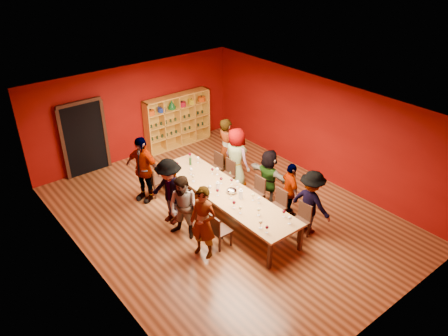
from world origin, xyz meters
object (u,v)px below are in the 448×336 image
(chair_person_right_0, at_px, (301,219))
(person_right_1, at_px, (290,190))
(chair_person_right_3, at_px, (228,173))
(person_left_4, at_px, (143,169))
(person_right_0, at_px, (311,203))
(tasting_table, at_px, (225,193))
(chair_person_left_2, at_px, (197,213))
(chair_person_right_4, at_px, (216,166))
(chair_person_left_1, at_px, (218,229))
(chair_person_left_3, at_px, (181,201))
(person_right_4, at_px, (226,148))
(wine_bottle, at_px, (190,161))
(chair_person_right_1, at_px, (278,204))
(person_right_3, at_px, (236,158))
(person_left_2, at_px, (184,208))
(chair_person_left_4, at_px, (154,180))
(chair_person_right_2, at_px, (257,191))
(person_left_3, at_px, (170,192))
(person_left_1, at_px, (203,223))
(spittoon_bowl, at_px, (232,191))
(person_right_2, at_px, (269,177))
(shelving_unit, at_px, (177,118))

(chair_person_right_0, bearing_deg, person_right_1, 62.90)
(chair_person_right_0, distance_m, chair_person_right_3, 2.81)
(person_left_4, relative_size, person_right_0, 1.12)
(person_left_4, bearing_deg, tasting_table, 10.53)
(chair_person_left_2, relative_size, chair_person_right_4, 1.00)
(chair_person_left_1, distance_m, chair_person_left_3, 1.54)
(person_right_4, relative_size, wine_bottle, 6.60)
(chair_person_right_1, xyz_separation_m, chair_person_right_4, (0.00, 2.57, 0.00))
(person_right_3, bearing_deg, person_left_2, 108.89)
(chair_person_left_4, xyz_separation_m, chair_person_right_2, (1.82, -2.21, 0.00))
(chair_person_left_2, xyz_separation_m, chair_person_right_1, (1.82, -0.95, 0.00))
(person_left_3, bearing_deg, person_right_3, 85.22)
(person_left_1, height_order, chair_person_left_2, person_left_1)
(person_left_1, relative_size, chair_person_left_2, 1.98)
(chair_person_left_2, distance_m, spittoon_bowl, 1.05)
(person_left_4, bearing_deg, person_left_3, -21.27)
(chair_person_left_4, xyz_separation_m, chair_person_right_3, (1.82, -0.98, 0.00))
(person_left_3, bearing_deg, chair_person_left_2, 10.98)
(chair_person_right_0, bearing_deg, person_left_2, 141.75)
(chair_person_left_3, xyz_separation_m, chair_person_right_1, (1.82, -1.66, 0.00))
(chair_person_right_1, distance_m, person_right_3, 2.08)
(person_right_0, bearing_deg, person_left_4, 26.61)
(chair_person_right_0, height_order, person_right_2, person_right_2)
(person_left_1, relative_size, person_right_1, 1.17)
(chair_person_left_2, relative_size, person_left_3, 0.50)
(tasting_table, height_order, chair_person_right_4, chair_person_right_4)
(chair_person_left_1, bearing_deg, chair_person_right_4, 53.45)
(chair_person_left_3, bearing_deg, person_left_3, 180.00)
(tasting_table, xyz_separation_m, shelving_unit, (1.40, 4.32, 0.28))
(tasting_table, relative_size, chair_person_right_4, 5.06)
(person_left_2, xyz_separation_m, person_left_3, (0.07, 0.71, 0.07))
(person_right_3, height_order, person_right_4, person_right_4)
(chair_person_left_4, bearing_deg, person_left_2, -100.59)
(tasting_table, distance_m, person_right_3, 1.60)
(person_right_3, bearing_deg, person_right_4, -13.81)
(chair_person_right_0, distance_m, chair_person_right_4, 3.36)
(person_left_1, relative_size, chair_person_right_4, 1.98)
(wine_bottle, bearing_deg, person_left_3, -142.29)
(shelving_unit, distance_m, spittoon_bowl, 4.68)
(tasting_table, distance_m, chair_person_left_2, 0.93)
(chair_person_left_3, distance_m, chair_person_right_2, 2.01)
(chair_person_left_4, xyz_separation_m, spittoon_bowl, (0.99, -2.17, 0.32))
(person_right_2, distance_m, chair_person_right_3, 1.32)
(person_left_4, distance_m, chair_person_right_0, 4.37)
(chair_person_left_3, bearing_deg, wine_bottle, 45.41)
(chair_person_left_2, distance_m, person_left_3, 0.87)
(chair_person_right_3, bearing_deg, person_right_1, -78.72)
(shelving_unit, xyz_separation_m, person_right_1, (-0.08, -5.32, -0.23))
(person_left_2, height_order, person_right_1, person_left_2)
(wine_bottle, bearing_deg, chair_person_right_4, -8.70)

